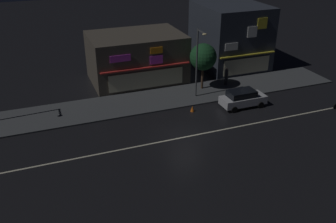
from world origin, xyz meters
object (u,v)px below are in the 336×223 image
Objects in this scene: parked_car_near_kerb at (243,98)px; traffic_cone at (192,109)px; pedestrian_on_sidewalk at (226,77)px; streetlamp_mid at (198,58)px.

traffic_cone is (-4.85, 0.73, -0.59)m from parked_car_near_kerb.
pedestrian_on_sidewalk is at bearing 36.60° from traffic_cone.
streetlamp_mid reaches higher than parked_car_near_kerb.
streetlamp_mid is 3.54× the size of pedestrian_on_sidewalk.
streetlamp_mid is at bearing 57.99° from traffic_cone.
traffic_cone is (-5.93, -4.40, -0.77)m from pedestrian_on_sidewalk.
pedestrian_on_sidewalk is 0.45× the size of parked_car_near_kerb.
traffic_cone is (-1.62, -2.60, -3.90)m from streetlamp_mid.
streetlamp_mid is 12.37× the size of traffic_cone.
streetlamp_mid is at bearing 60.80° from pedestrian_on_sidewalk.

